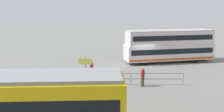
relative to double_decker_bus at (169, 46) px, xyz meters
The scene contains 6 objects.
ground_plane 4.33m from the double_decker_bus, 30.14° to the left, with size 160.00×160.00×0.00m, color slate.
double_decker_bus is the anchor object (origin of this frame).
pedestrian_near_railing 11.33m from the double_decker_bus, 35.30° to the left, with size 0.39×0.39×1.75m.
pedestrian_crossing 10.28m from the double_decker_bus, 62.53° to the left, with size 0.45×0.45×1.62m.
pedestrian_railing 10.45m from the double_decker_bus, 56.80° to the left, with size 9.11×0.42×1.08m.
info_sign 12.71m from the double_decker_bus, 40.89° to the left, with size 1.21×0.20×2.40m.
Camera 1 is at (4.56, 25.51, 6.47)m, focal length 36.29 mm.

